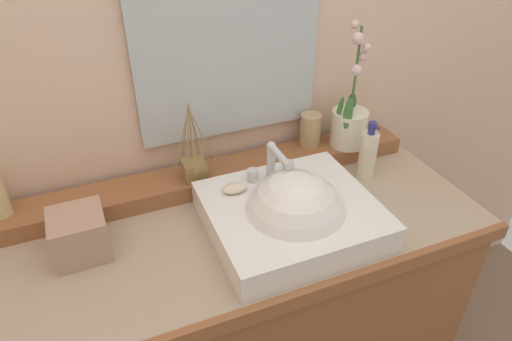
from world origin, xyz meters
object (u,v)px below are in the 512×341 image
at_px(sink_basin, 293,218).
at_px(lotion_bottle, 368,154).
at_px(potted_plant, 350,121).
at_px(soap_bar, 235,188).
at_px(tumbler_cup, 310,130).
at_px(reed_diffuser, 194,168).
at_px(tissue_box, 80,235).

bearing_deg(sink_basin, lotion_bottle, 23.75).
xyz_separation_m(potted_plant, lotion_bottle, (-0.00, -0.12, -0.06)).
bearing_deg(soap_bar, sink_basin, -44.92).
bearing_deg(potted_plant, lotion_bottle, -90.06).
distance_m(tumbler_cup, lotion_bottle, 0.20).
height_order(sink_basin, potted_plant, potted_plant).
bearing_deg(sink_basin, tumbler_cup, 55.46).
bearing_deg(potted_plant, reed_diffuser, 179.80).
bearing_deg(lotion_bottle, tumbler_cup, 125.40).
height_order(tumbler_cup, reed_diffuser, reed_diffuser).
height_order(soap_bar, tumbler_cup, tumbler_cup).
bearing_deg(lotion_bottle, reed_diffuser, 167.05).
bearing_deg(sink_basin, reed_diffuser, 126.38).
distance_m(sink_basin, potted_plant, 0.43).
distance_m(potted_plant, lotion_bottle, 0.13).
relative_size(sink_basin, reed_diffuser, 1.82).
distance_m(soap_bar, tissue_box, 0.41).
distance_m(reed_diffuser, lotion_bottle, 0.53).
bearing_deg(reed_diffuser, tissue_box, -157.18).
relative_size(potted_plant, lotion_bottle, 2.11).
bearing_deg(potted_plant, tissue_box, -170.75).
height_order(sink_basin, soap_bar, sink_basin).
height_order(soap_bar, lotion_bottle, lotion_bottle).
xyz_separation_m(sink_basin, tumbler_cup, (0.21, 0.30, 0.07)).
xyz_separation_m(potted_plant, tissue_box, (-0.85, -0.14, -0.08)).
xyz_separation_m(potted_plant, reed_diffuser, (-0.51, 0.00, -0.05)).
height_order(reed_diffuser, tissue_box, reed_diffuser).
xyz_separation_m(sink_basin, reed_diffuser, (-0.19, 0.26, 0.05)).
xyz_separation_m(soap_bar, lotion_bottle, (0.44, 0.02, -0.01)).
relative_size(lotion_bottle, tissue_box, 1.45).
xyz_separation_m(reed_diffuser, lotion_bottle, (0.51, -0.12, -0.01)).
height_order(sink_basin, tumbler_cup, sink_basin).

